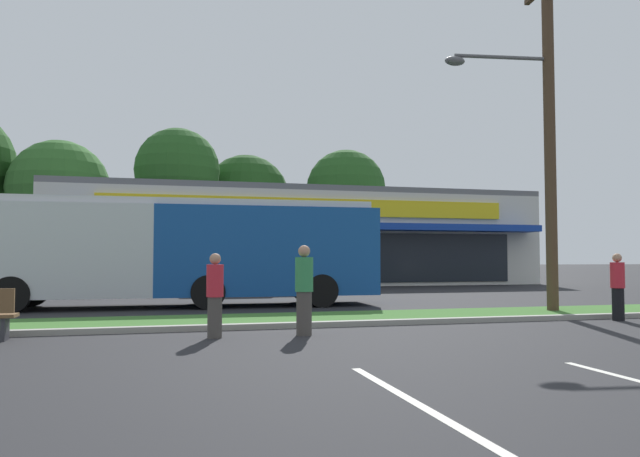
# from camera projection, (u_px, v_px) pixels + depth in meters

# --- Properties ---
(grass_median) EXTENTS (56.00, 2.20, 0.12)m
(grass_median) POSITION_uv_depth(u_px,v_px,m) (421.00, 316.00, 14.90)
(grass_median) COLOR #386B28
(grass_median) RESTS_ON ground_plane
(curb_lip) EXTENTS (56.00, 0.24, 0.12)m
(curb_lip) POSITION_uv_depth(u_px,v_px,m) (443.00, 321.00, 13.72)
(curb_lip) COLOR #99968C
(curb_lip) RESTS_ON ground_plane
(parking_stripe_0) EXTENTS (0.12, 4.80, 0.01)m
(parking_stripe_0) POSITION_uv_depth(u_px,v_px,m) (433.00, 412.00, 5.80)
(parking_stripe_0) COLOR silver
(parking_stripe_0) RESTS_ON ground_plane
(storefront_building) EXTENTS (26.60, 12.87, 5.31)m
(storefront_building) POSITION_uv_depth(u_px,v_px,m) (291.00, 239.00, 36.37)
(storefront_building) COLOR beige
(storefront_building) RESTS_ON ground_plane
(tree_left) EXTENTS (6.43, 6.43, 9.19)m
(tree_left) POSITION_uv_depth(u_px,v_px,m) (59.00, 189.00, 39.24)
(tree_left) COLOR #473323
(tree_left) RESTS_ON ground_plane
(tree_mid_left) EXTENTS (5.89, 5.89, 10.59)m
(tree_mid_left) POSITION_uv_depth(u_px,v_px,m) (177.00, 171.00, 42.11)
(tree_mid_left) COLOR #473323
(tree_mid_left) RESTS_ON ground_plane
(tree_mid) EXTENTS (6.68, 6.68, 9.47)m
(tree_mid) POSITION_uv_depth(u_px,v_px,m) (246.00, 198.00, 46.54)
(tree_mid) COLOR #473323
(tree_mid) RESTS_ON ground_plane
(tree_mid_right) EXTENTS (6.13, 6.13, 9.84)m
(tree_mid_right) POSITION_uv_depth(u_px,v_px,m) (346.00, 190.00, 46.40)
(tree_mid_right) COLOR #473323
(tree_mid_right) RESTS_ON ground_plane
(utility_pole) EXTENTS (3.09, 2.40, 9.49)m
(utility_pole) POSITION_uv_depth(u_px,v_px,m) (544.00, 123.00, 16.04)
(utility_pole) COLOR #4C3826
(utility_pole) RESTS_ON ground_plane
(city_bus) EXTENTS (12.45, 2.94, 3.25)m
(city_bus) POSITION_uv_depth(u_px,v_px,m) (176.00, 249.00, 18.45)
(city_bus) COLOR #144793
(city_bus) RESTS_ON ground_plane
(car_0) EXTENTS (4.55, 1.99, 1.59)m
(car_0) POSITION_uv_depth(u_px,v_px,m) (247.00, 275.00, 24.68)
(car_0) COLOR black
(car_0) RESTS_ON ground_plane
(pedestrian_near_bench) EXTENTS (0.32, 0.32, 1.58)m
(pedestrian_near_bench) POSITION_uv_depth(u_px,v_px,m) (215.00, 295.00, 11.25)
(pedestrian_near_bench) COLOR #47423D
(pedestrian_near_bench) RESTS_ON ground_plane
(pedestrian_mid) EXTENTS (0.32, 0.32, 1.60)m
(pedestrian_mid) POSITION_uv_depth(u_px,v_px,m) (618.00, 287.00, 14.37)
(pedestrian_mid) COLOR black
(pedestrian_mid) RESTS_ON ground_plane
(pedestrian_far) EXTENTS (0.35, 0.35, 1.74)m
(pedestrian_far) POSITION_uv_depth(u_px,v_px,m) (304.00, 290.00, 11.65)
(pedestrian_far) COLOR #47423D
(pedestrian_far) RESTS_ON ground_plane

